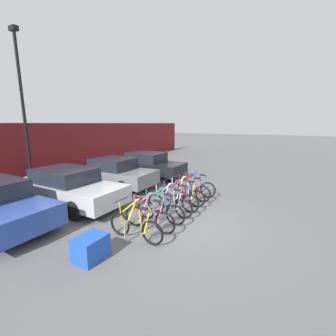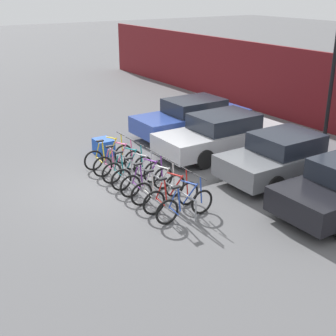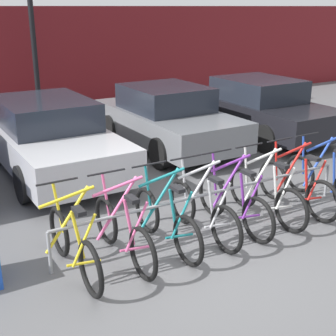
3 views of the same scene
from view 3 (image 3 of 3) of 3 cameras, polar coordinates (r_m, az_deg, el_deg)
name	(u,v)px [view 3 (image 3 of 3)]	position (r m, az deg, el deg)	size (l,w,h in m)	color
ground_plane	(206,258)	(6.10, 4.64, -10.94)	(120.00, 120.00, 0.00)	#59595B
hoarding_wall	(12,63)	(14.19, -18.52, 12.01)	(36.00, 0.16, 3.06)	maroon
bike_rack	(212,196)	(6.68, 5.43, -3.44)	(4.80, 0.04, 0.57)	gray
bicycle_yellow	(73,245)	(5.70, -11.45, -9.23)	(0.68, 1.71, 1.05)	black
bicycle_pink	(123,232)	(5.92, -5.50, -7.82)	(0.68, 1.71, 1.05)	black
bicycle_teal	(166,221)	(6.18, -0.24, -6.51)	(0.68, 1.71, 1.05)	black
bicycle_silver	(203,212)	(6.47, 4.29, -5.32)	(0.68, 1.71, 1.05)	black
bicycle_purple	(234,204)	(6.77, 8.02, -4.31)	(0.68, 1.71, 1.05)	black
bicycle_white	(266,195)	(7.15, 11.85, -3.26)	(0.68, 1.71, 1.05)	black
bicycle_red	(296,187)	(7.57, 15.38, -2.27)	(0.68, 1.71, 1.05)	black
bicycle_blue	(324,180)	(8.01, 18.45, -1.41)	(0.68, 1.71, 1.05)	black
car_silver	(48,136)	(9.29, -14.42, 3.81)	(1.91, 4.60, 1.40)	#B7B7BC
car_grey	(167,118)	(10.48, -0.11, 6.10)	(1.91, 3.97, 1.40)	slate
car_black	(259,108)	(11.78, 11.09, 7.21)	(1.91, 4.17, 1.40)	black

